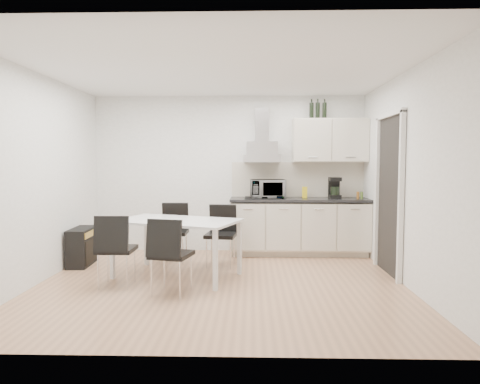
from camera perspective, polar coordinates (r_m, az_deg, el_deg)
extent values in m
plane|color=tan|center=(5.42, -2.60, -12.08)|extent=(4.50, 4.50, 0.00)
cube|color=white|center=(7.21, -1.48, 2.40)|extent=(4.50, 0.10, 2.60)
cube|color=white|center=(3.22, -5.24, 0.41)|extent=(4.50, 0.10, 2.60)
cube|color=white|center=(5.83, -25.30, 1.64)|extent=(0.10, 4.00, 2.60)
cube|color=white|center=(5.53, 21.33, 1.64)|extent=(0.10, 4.00, 2.60)
plane|color=white|center=(5.32, -2.69, 15.91)|extent=(4.50, 4.50, 0.00)
cube|color=white|center=(6.05, 19.15, -0.50)|extent=(0.08, 1.04, 2.10)
cube|color=beige|center=(7.13, 7.78, -7.78)|extent=(2.16, 0.52, 0.10)
cube|color=silver|center=(7.01, 7.85, -4.41)|extent=(2.20, 0.60, 0.76)
cube|color=black|center=(6.95, 7.89, -1.00)|extent=(2.22, 0.64, 0.04)
cube|color=beige|center=(7.23, 7.66, 1.66)|extent=(2.20, 0.02, 0.58)
cube|color=silver|center=(7.14, 11.86, 6.72)|extent=(1.20, 0.35, 0.70)
cube|color=silver|center=(6.98, 2.95, 5.22)|extent=(0.60, 0.46, 0.30)
cube|color=silver|center=(7.11, 2.94, 8.83)|extent=(0.22, 0.20, 0.55)
imported|color=silver|center=(6.89, 3.73, 0.69)|extent=(0.57, 0.35, 0.37)
cube|color=yellow|center=(7.07, 8.61, -0.03)|extent=(0.08, 0.04, 0.18)
cylinder|color=brown|center=(7.07, 15.44, -0.41)|extent=(0.04, 0.04, 0.11)
cylinder|color=#4C6626|center=(7.09, 15.92, -0.41)|extent=(0.04, 0.04, 0.11)
cylinder|color=black|center=(7.14, 9.51, 10.86)|extent=(0.07, 0.07, 0.32)
cylinder|color=black|center=(7.15, 10.32, 10.83)|extent=(0.07, 0.07, 0.32)
cylinder|color=black|center=(7.17, 11.20, 10.81)|extent=(0.07, 0.07, 0.32)
cube|color=white|center=(5.65, -8.43, -3.84)|extent=(1.76, 1.35, 0.03)
cube|color=white|center=(5.78, -16.67, -7.56)|extent=(0.06, 0.06, 0.72)
cube|color=white|center=(5.05, -3.31, -9.08)|extent=(0.06, 0.06, 0.72)
cube|color=white|center=(6.41, -12.37, -6.35)|extent=(0.06, 0.06, 0.72)
cube|color=white|center=(5.76, -0.08, -7.43)|extent=(0.06, 0.06, 0.72)
cube|color=black|center=(6.70, -20.31, -6.83)|extent=(0.31, 0.66, 0.54)
cube|color=gold|center=(6.62, -19.21, -5.22)|extent=(0.04, 0.58, 0.09)
cube|color=black|center=(7.38, -10.37, -6.69)|extent=(0.21, 0.20, 0.28)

